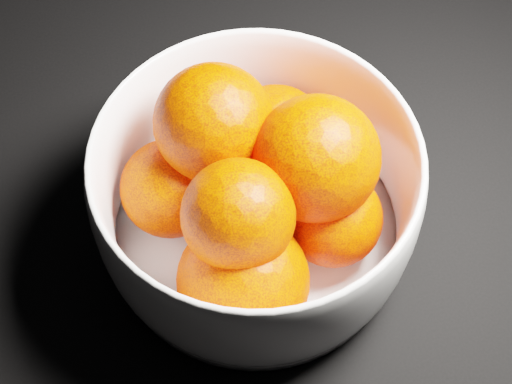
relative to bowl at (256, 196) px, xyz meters
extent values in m
cylinder|color=white|center=(0.00, 0.00, -0.05)|extent=(0.21, 0.21, 0.01)
sphere|color=#EB2E00|center=(0.03, 0.05, 0.00)|extent=(0.08, 0.08, 0.08)
sphere|color=#EB2E00|center=(-0.06, 0.02, 0.00)|extent=(0.07, 0.07, 0.07)
sphere|color=#EB2E00|center=(-0.02, -0.06, 0.00)|extent=(0.09, 0.09, 0.09)
sphere|color=#EB2E00|center=(0.05, -0.03, 0.00)|extent=(0.07, 0.07, 0.07)
sphere|color=#EB2E00|center=(-0.02, 0.04, 0.04)|extent=(0.08, 0.08, 0.08)
sphere|color=#EB2E00|center=(-0.02, -0.03, 0.04)|extent=(0.07, 0.07, 0.07)
sphere|color=#EB2E00|center=(0.04, 0.00, 0.04)|extent=(0.08, 0.08, 0.08)
camera|label=1|loc=(-0.06, -0.25, 0.42)|focal=50.00mm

